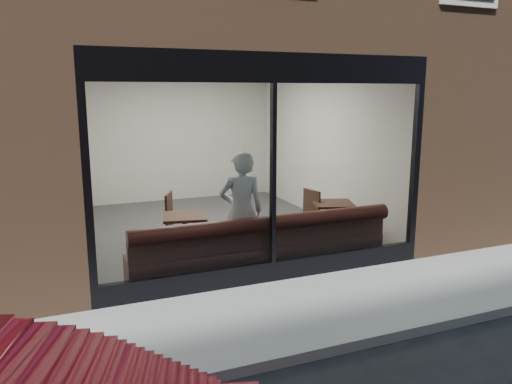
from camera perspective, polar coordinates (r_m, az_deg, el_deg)
name	(u,v)px	position (r m, az deg, el deg)	size (l,w,h in m)	color
ground	(351,347)	(5.69, 10.82, -16.99)	(120.00, 120.00, 0.00)	black
sidewalk_near	(307,309)	(6.45, 5.83, -13.20)	(40.00, 2.00, 0.01)	gray
kerb_near	(354,344)	(5.63, 11.13, -16.66)	(40.00, 0.10, 0.12)	gray
host_building_pier_left	(4,142)	(12.23, -26.89, 5.09)	(2.50, 12.00, 3.20)	brown
host_building_pier_right	(308,132)	(13.85, 5.92, 6.87)	(2.50, 12.00, 3.20)	brown
host_building_backfill	(150,128)	(15.44, -12.03, 7.14)	(5.00, 6.00, 3.20)	brown
cafe_floor	(211,229)	(9.94, -5.18, -4.20)	(6.00, 6.00, 0.00)	#2D2D30
cafe_ceiling	(208,64)	(9.58, -5.53, 14.38)	(6.00, 6.00, 0.00)	white
cafe_wall_back	(173,136)	(12.51, -9.45, 6.28)	(5.00, 5.00, 0.00)	beige
cafe_wall_left	(72,156)	(9.22, -20.33, 3.93)	(6.00, 6.00, 0.00)	beige
cafe_wall_right	(323,144)	(10.63, 7.63, 5.45)	(6.00, 6.00, 0.00)	beige
storefront_kick	(272,271)	(7.27, 1.88, -9.03)	(5.00, 0.10, 0.30)	black
storefront_header	(274,67)	(6.82, 2.04, 14.04)	(5.00, 0.10, 0.40)	black
storefront_mullion	(273,175)	(6.90, 1.96, 1.92)	(0.06, 0.10, 2.50)	black
storefront_glass	(274,176)	(6.88, 2.06, 1.89)	(4.80, 4.80, 0.00)	white
banquette	(261,258)	(7.59, 0.63, -7.53)	(4.00, 0.55, 0.45)	#351913
person	(241,212)	(7.50, -1.68, -2.26)	(0.67, 0.44, 1.83)	#AACADD
cafe_table_left	(185,217)	(8.00, -8.16, -2.80)	(0.67, 0.67, 0.04)	#311C13
cafe_table_right	(333,204)	(8.91, 8.83, -1.34)	(0.67, 0.67, 0.04)	#311C13
cafe_chair_left	(159,232)	(9.05, -11.01, -4.49)	(0.47, 0.47, 0.04)	#311C13
cafe_chair_right	(303,230)	(9.06, 5.40, -4.30)	(0.44, 0.44, 0.04)	#311C13
wall_poster	(76,161)	(8.64, -19.89, 3.37)	(0.02, 0.54, 0.73)	white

